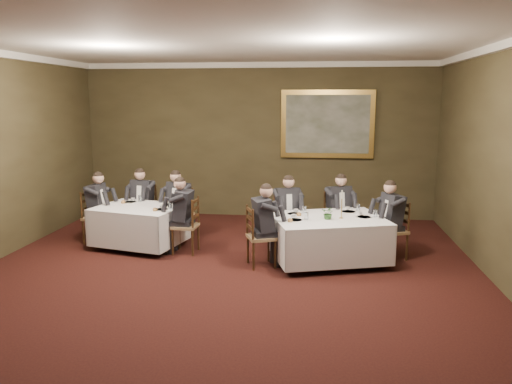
% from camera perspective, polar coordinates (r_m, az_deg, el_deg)
% --- Properties ---
extents(ground, '(10.00, 10.00, 0.00)m').
position_cam_1_polar(ground, '(7.03, -4.75, -11.96)').
color(ground, black).
rests_on(ground, ground).
extents(ceiling, '(8.00, 10.00, 0.10)m').
position_cam_1_polar(ceiling, '(6.55, -5.23, 17.65)').
color(ceiling, silver).
rests_on(ceiling, back_wall).
extents(back_wall, '(8.00, 0.10, 3.50)m').
position_cam_1_polar(back_wall, '(11.47, 0.20, 5.85)').
color(back_wall, '#352D1A').
rests_on(back_wall, ground).
extents(crown_molding, '(8.00, 10.00, 0.12)m').
position_cam_1_polar(crown_molding, '(6.54, -5.22, 17.13)').
color(crown_molding, white).
rests_on(crown_molding, back_wall).
extents(table_main, '(2.13, 1.84, 0.67)m').
position_cam_1_polar(table_main, '(8.41, 8.25, -4.99)').
color(table_main, black).
rests_on(table_main, ground).
extents(table_second, '(1.75, 1.48, 0.67)m').
position_cam_1_polar(table_second, '(9.40, -13.18, -3.52)').
color(table_second, black).
rests_on(table_second, ground).
extents(chair_main_backleft, '(0.55, 0.54, 1.00)m').
position_cam_1_polar(chair_main_backleft, '(9.19, 3.53, -4.64)').
color(chair_main_backleft, olive).
rests_on(chair_main_backleft, ground).
extents(diner_main_backleft, '(0.53, 0.58, 1.35)m').
position_cam_1_polar(diner_main_backleft, '(9.12, 3.56, -3.28)').
color(diner_main_backleft, black).
rests_on(diner_main_backleft, chair_main_backleft).
extents(chair_main_backright, '(0.57, 0.56, 1.00)m').
position_cam_1_polar(chair_main_backright, '(9.45, 9.27, -4.33)').
color(chair_main_backright, olive).
rests_on(chair_main_backright, ground).
extents(diner_main_backright, '(0.56, 0.60, 1.35)m').
position_cam_1_polar(diner_main_backright, '(9.39, 9.34, -3.00)').
color(diner_main_backright, black).
rests_on(diner_main_backright, chair_main_backright).
extents(chair_main_endleft, '(0.55, 0.56, 1.00)m').
position_cam_1_polar(chair_main_endleft, '(8.18, 0.53, -6.53)').
color(chair_main_endleft, olive).
rests_on(chair_main_endleft, ground).
extents(diner_main_endleft, '(0.59, 0.55, 1.35)m').
position_cam_1_polar(diner_main_endleft, '(8.12, 0.61, -4.99)').
color(diner_main_endleft, black).
rests_on(diner_main_endleft, chair_main_endleft).
extents(chair_main_endright, '(0.56, 0.57, 1.00)m').
position_cam_1_polar(chair_main_endright, '(8.87, 15.29, -5.55)').
color(chair_main_endright, olive).
rests_on(chair_main_endright, ground).
extents(diner_main_endright, '(0.60, 0.56, 1.35)m').
position_cam_1_polar(diner_main_endright, '(8.81, 15.30, -4.13)').
color(diner_main_endright, black).
rests_on(diner_main_endright, chair_main_endright).
extents(chair_sec_backleft, '(0.50, 0.48, 1.00)m').
position_cam_1_polar(chair_sec_backleft, '(10.28, -12.67, -3.24)').
color(chair_sec_backleft, olive).
rests_on(chair_sec_backleft, ground).
extents(diner_sec_backleft, '(0.47, 0.54, 1.35)m').
position_cam_1_polar(diner_sec_backleft, '(10.22, -12.75, -2.01)').
color(diner_sec_backleft, black).
rests_on(diner_sec_backleft, chair_sec_backleft).
extents(chair_sec_backright, '(0.57, 0.56, 1.00)m').
position_cam_1_polar(chair_sec_backright, '(9.87, -8.68, -3.67)').
color(chair_sec_backright, olive).
rests_on(chair_sec_backright, ground).
extents(diner_sec_backright, '(0.55, 0.60, 1.35)m').
position_cam_1_polar(diner_sec_backright, '(9.81, -8.76, -2.39)').
color(diner_sec_backright, black).
rests_on(diner_sec_backright, chair_sec_backright).
extents(chair_sec_endright, '(0.44, 0.46, 1.00)m').
position_cam_1_polar(chair_sec_endright, '(8.96, -7.98, -5.12)').
color(chair_sec_endright, olive).
rests_on(chair_sec_endright, ground).
extents(diner_sec_endright, '(0.49, 0.43, 1.35)m').
position_cam_1_polar(diner_sec_endright, '(8.91, -8.09, -3.70)').
color(diner_sec_endright, black).
rests_on(diner_sec_endright, chair_sec_endright).
extents(chair_sec_endleft, '(0.44, 0.46, 1.00)m').
position_cam_1_polar(chair_sec_endleft, '(9.98, -17.76, -3.90)').
color(chair_sec_endleft, olive).
rests_on(chair_sec_endleft, ground).
extents(diner_sec_endleft, '(0.50, 0.43, 1.35)m').
position_cam_1_polar(diner_sec_endleft, '(9.92, -17.77, -2.63)').
color(diner_sec_endleft, black).
rests_on(diner_sec_endleft, chair_sec_endleft).
extents(centerpiece, '(0.27, 0.25, 0.23)m').
position_cam_1_polar(centerpiece, '(8.19, 8.29, -2.31)').
color(centerpiece, '#2D5926').
rests_on(centerpiece, table_main).
extents(candlestick, '(0.07, 0.07, 0.48)m').
position_cam_1_polar(candlestick, '(8.28, 9.75, -1.78)').
color(candlestick, '#AA8434').
rests_on(candlestick, table_main).
extents(place_setting_table_main, '(0.33, 0.31, 0.14)m').
position_cam_1_polar(place_setting_table_main, '(8.57, 4.78, -2.24)').
color(place_setting_table_main, white).
rests_on(place_setting_table_main, table_main).
extents(place_setting_table_second, '(0.33, 0.31, 0.14)m').
position_cam_1_polar(place_setting_table_second, '(9.81, -13.90, -0.89)').
color(place_setting_table_second, white).
rests_on(place_setting_table_second, table_second).
extents(painting, '(2.06, 0.09, 1.50)m').
position_cam_1_polar(painting, '(11.31, 8.16, 7.68)').
color(painting, '#E3BB53').
rests_on(painting, back_wall).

